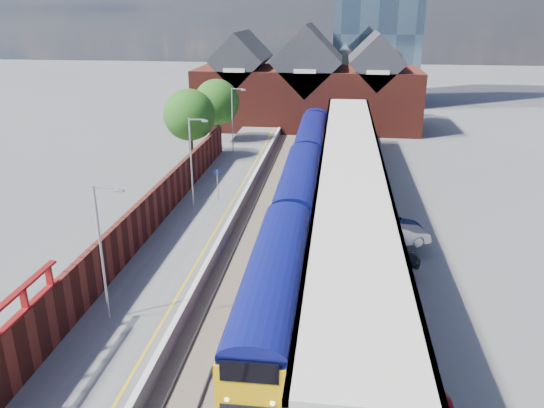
{
  "coord_description": "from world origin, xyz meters",
  "views": [
    {
      "loc": [
        4.47,
        -15.69,
        15.55
      ],
      "look_at": [
        0.05,
        19.09,
        2.6
      ],
      "focal_mm": 35.0,
      "sensor_mm": 36.0,
      "label": 1
    }
  ],
  "objects": [
    {
      "name": "platform_sign",
      "position": [
        -5.0,
        24.0,
        2.69
      ],
      "size": [
        0.55,
        0.08,
        2.5
      ],
      "color": "#A5A8AA",
      "rests_on": "left_platform"
    },
    {
      "name": "parked_car_dark",
      "position": [
        7.64,
        13.85,
        1.6
      ],
      "size": [
        4.16,
        1.75,
        1.2
      ],
      "primitive_type": "imported",
      "rotation": [
        0.0,
        0.0,
        1.59
      ],
      "color": "black",
      "rests_on": "right_platform"
    },
    {
      "name": "lamp_post_c",
      "position": [
        -6.36,
        22.0,
        4.99
      ],
      "size": [
        1.48,
        0.18,
        7.0
      ],
      "color": "#A5A8AA",
      "rests_on": "left_platform"
    },
    {
      "name": "left_platform",
      "position": [
        -5.5,
        20.0,
        0.5
      ],
      "size": [
        5.0,
        76.0,
        1.0
      ],
      "primitive_type": "cube",
      "color": "#565659",
      "rests_on": "ground"
    },
    {
      "name": "station_building",
      "position": [
        0.0,
        58.0,
        5.45
      ],
      "size": [
        30.0,
        12.12,
        13.78
      ],
      "color": "#581E17",
      "rests_on": "ground"
    },
    {
      "name": "train",
      "position": [
        1.49,
        33.58,
        2.12
      ],
      "size": [
        2.95,
        65.92,
        3.45
      ],
      "color": "navy",
      "rests_on": "ground"
    },
    {
      "name": "yellow_line",
      "position": [
        -3.75,
        20.0,
        1.01
      ],
      "size": [
        0.14,
        76.0,
        0.01
      ],
      "primitive_type": "cube",
      "color": "yellow",
      "rests_on": "left_platform"
    },
    {
      "name": "lamp_post_d",
      "position": [
        -6.36,
        38.0,
        4.99
      ],
      "size": [
        1.48,
        0.18,
        7.0
      ],
      "color": "#A5A8AA",
      "rests_on": "left_platform"
    },
    {
      "name": "tree_far",
      "position": [
        -9.35,
        43.91,
        5.35
      ],
      "size": [
        5.2,
        5.2,
        8.1
      ],
      "color": "#382314",
      "rests_on": "ground"
    },
    {
      "name": "parked_car_silver",
      "position": [
        8.5,
        16.78,
        1.73
      ],
      "size": [
        4.67,
        3.0,
        1.45
      ],
      "primitive_type": "imported",
      "rotation": [
        0.0,
        0.0,
        1.93
      ],
      "color": "#ADADB1",
      "rests_on": "right_platform"
    },
    {
      "name": "right_platform",
      "position": [
        6.0,
        20.0,
        0.5
      ],
      "size": [
        6.0,
        76.0,
        1.0
      ],
      "primitive_type": "cube",
      "color": "#565659",
      "rests_on": "ground"
    },
    {
      "name": "lamp_post_b",
      "position": [
        -6.36,
        6.0,
        4.99
      ],
      "size": [
        1.48,
        0.18,
        7.0
      ],
      "color": "#A5A8AA",
      "rests_on": "left_platform"
    },
    {
      "name": "ground",
      "position": [
        0.0,
        30.0,
        0.0
      ],
      "size": [
        240.0,
        240.0,
        0.0
      ],
      "primitive_type": "plane",
      "color": "#5B5B5E",
      "rests_on": "ground"
    },
    {
      "name": "rails",
      "position": [
        0.0,
        20.0,
        0.12
      ],
      "size": [
        4.51,
        76.0,
        0.14
      ],
      "color": "slate",
      "rests_on": "ground"
    },
    {
      "name": "parked_car_blue",
      "position": [
        8.18,
        18.79,
        1.66
      ],
      "size": [
        5.21,
        3.8,
        1.32
      ],
      "primitive_type": "imported",
      "rotation": [
        0.0,
        0.0,
        1.19
      ],
      "color": "navy",
      "rests_on": "right_platform"
    },
    {
      "name": "coping_right",
      "position": [
        3.15,
        20.0,
        1.02
      ],
      "size": [
        0.3,
        76.0,
        0.05
      ],
      "primitive_type": "cube",
      "color": "silver",
      "rests_on": "right_platform"
    },
    {
      "name": "canopy",
      "position": [
        5.48,
        21.95,
        5.25
      ],
      "size": [
        4.5,
        52.0,
        4.48
      ],
      "color": "navy",
      "rests_on": "right_platform"
    },
    {
      "name": "brick_wall",
      "position": [
        -8.1,
        13.54,
        2.45
      ],
      "size": [
        0.35,
        50.0,
        3.86
      ],
      "color": "#581E17",
      "rests_on": "left_platform"
    },
    {
      "name": "coping_left",
      "position": [
        -3.15,
        20.0,
        1.02
      ],
      "size": [
        0.3,
        76.0,
        0.05
      ],
      "primitive_type": "cube",
      "color": "silver",
      "rests_on": "left_platform"
    },
    {
      "name": "parked_car_red",
      "position": [
        7.33,
        0.96,
        1.66
      ],
      "size": [
        4.03,
        1.99,
        1.32
      ],
      "primitive_type": "imported",
      "rotation": [
        0.0,
        0.0,
        1.68
      ],
      "color": "maroon",
      "rests_on": "right_platform"
    },
    {
      "name": "ballast_bed",
      "position": [
        0.0,
        20.0,
        0.03
      ],
      "size": [
        6.0,
        76.0,
        0.06
      ],
      "primitive_type": "cube",
      "color": "#473D33",
      "rests_on": "ground"
    },
    {
      "name": "tree_near",
      "position": [
        -10.35,
        35.91,
        5.35
      ],
      "size": [
        5.2,
        5.2,
        8.1
      ],
      "color": "#382314",
      "rests_on": "ground"
    }
  ]
}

